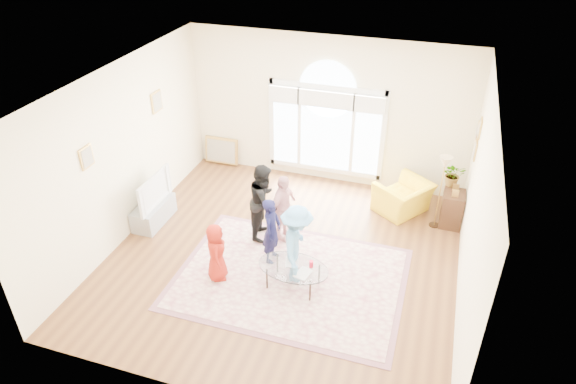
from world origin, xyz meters
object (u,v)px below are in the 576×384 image
(coffee_table, at_px, (293,268))
(armchair, at_px, (403,197))
(television, at_px, (150,190))
(tv_console, at_px, (154,213))
(area_rug, at_px, (290,278))

(coffee_table, height_order, armchair, armchair)
(television, xyz_separation_m, armchair, (4.57, 1.87, -0.41))
(tv_console, xyz_separation_m, armchair, (4.58, 1.87, 0.11))
(tv_console, distance_m, coffee_table, 3.30)
(television, height_order, coffee_table, television)
(television, relative_size, armchair, 1.09)
(area_rug, relative_size, tv_console, 3.60)
(television, bearing_deg, tv_console, -180.00)
(coffee_table, relative_size, armchair, 1.25)
(area_rug, distance_m, tv_console, 3.15)
(armchair, bearing_deg, television, -32.57)
(area_rug, bearing_deg, television, 165.41)
(area_rug, relative_size, television, 3.31)
(area_rug, bearing_deg, armchair, 60.06)
(television, bearing_deg, armchair, 22.21)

